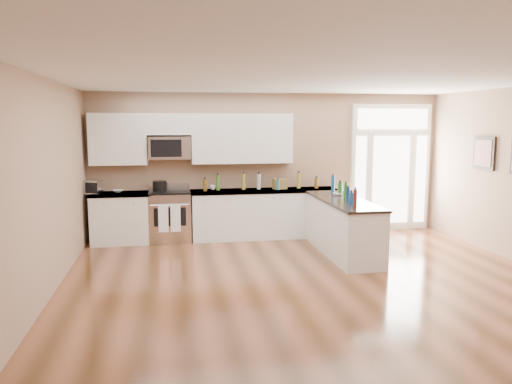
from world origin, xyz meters
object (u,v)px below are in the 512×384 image
Objects in this scene: kitchen_range at (170,216)px; peninsula_cabinet at (343,229)px; toaster_oven at (92,187)px; stockpot at (160,186)px.

peninsula_cabinet is at bearing -26.57° from kitchen_range.
peninsula_cabinet is 7.77× the size of toaster_oven.
kitchen_range is 0.61m from stockpot.
peninsula_cabinet is 3.49m from stockpot.
peninsula_cabinet is 4.55m from toaster_oven.
kitchen_range is 3.62× the size of toaster_oven.
kitchen_range is at bearing -26.33° from stockpot.
toaster_oven is at bearing -174.36° from stockpot.
toaster_oven is (-1.20, -0.12, 0.02)m from stockpot.
peninsula_cabinet is at bearing -26.55° from stockpot.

